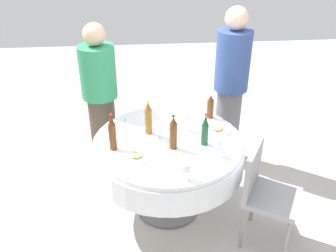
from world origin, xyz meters
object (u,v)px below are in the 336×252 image
bottle_brown_front (210,107)px  wine_glass_rear (186,168)px  plate_left (137,156)px  chair_far (264,188)px  bottle_dark_green_rear (205,130)px  wine_glass_far (187,119)px  person_right (101,100)px  dining_table (168,155)px  plate_mid (217,129)px  bottle_brown_near (112,133)px  person_near (231,85)px  bottle_amber_outer (148,118)px  wine_glass_outer (218,143)px  bottle_brown_right (173,133)px  wine_glass_east (157,128)px

bottle_brown_front → wine_glass_rear: (0.89, -0.34, -0.01)m
plate_left → chair_far: size_ratio=0.28×
bottle_dark_green_rear → wine_glass_far: size_ratio=1.89×
person_right → bottle_brown_front: bearing=-58.7°
dining_table → person_right: (-0.68, -0.60, 0.22)m
plate_mid → wine_glass_far: bearing=-97.5°
bottle_brown_near → chair_far: size_ratio=0.36×
plate_left → person_near: person_near is taller
bottle_brown_front → wine_glass_far: size_ratio=1.60×
bottle_brown_front → wine_glass_far: bearing=-49.4°
bottle_amber_outer → person_right: (-0.55, -0.44, -0.07)m
bottle_brown_near → wine_glass_outer: (0.16, 0.81, -0.04)m
plate_mid → bottle_amber_outer: bearing=-91.1°
plate_left → person_right: size_ratio=0.16×
bottle_brown_near → plate_mid: bottle_brown_near is taller
bottle_dark_green_rear → person_right: person_right is taller
bottle_amber_outer → wine_glass_rear: bottle_amber_outer is taller
wine_glass_far → plate_left: 0.59m
dining_table → person_right: bearing=-138.9°
dining_table → plate_mid: bearing=105.2°
bottle_brown_front → plate_mid: bottle_brown_front is taller
bottle_brown_front → wine_glass_far: (0.21, -0.24, -0.01)m
person_right → plate_left: bearing=-111.0°
bottle_brown_near → chair_far: bearing=74.3°
plate_left → bottle_amber_outer: bearing=163.2°
wine_glass_far → dining_table: bearing=-48.8°
chair_far → wine_glass_outer: bearing=-84.6°
dining_table → plate_left: size_ratio=5.27×
wine_glass_rear → plate_mid: wine_glass_rear is taller
plate_mid → plate_left: bearing=-63.6°
wine_glass_far → plate_mid: 0.28m
bottle_brown_right → plate_left: bearing=-69.7°
wine_glass_outer → person_right: size_ratio=0.10×
bottle_brown_front → bottle_dark_green_rear: bottle_dark_green_rear is taller
dining_table → bottle_dark_green_rear: 0.41m
plate_left → plate_mid: (-0.35, 0.70, 0.00)m
wine_glass_rear → chair_far: (-0.11, 0.63, -0.32)m
bottle_amber_outer → person_right: 0.71m
wine_glass_far → bottle_dark_green_rear: bearing=25.1°
bottle_brown_front → plate_left: (0.59, -0.68, -0.10)m
dining_table → bottle_dark_green_rear: size_ratio=4.56×
bottle_brown_near → wine_glass_far: bottle_brown_near is taller
bottle_dark_green_rear → person_near: bearing=154.3°
bottle_brown_front → plate_mid: (0.24, 0.02, -0.10)m
wine_glass_rear → wine_glass_east: bearing=-163.9°
person_right → wine_glass_rear: bearing=-102.0°
wine_glass_rear → plate_mid: (-0.65, 0.36, -0.08)m
bottle_brown_right → wine_glass_outer: size_ratio=2.00×
bottle_brown_near → wine_glass_outer: bearing=78.6°
plate_left → wine_glass_far: bearing=131.2°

